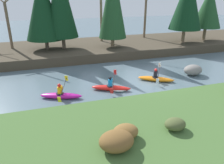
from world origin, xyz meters
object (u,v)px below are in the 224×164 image
kayaker_middle (113,88)px  boulder_midstream (193,70)px  kayaker_lead (156,78)px  kayaker_trailing (61,95)px

kayaker_middle → boulder_midstream: kayaker_middle is taller
kayaker_middle → boulder_midstream: 7.26m
kayaker_lead → kayaker_middle: size_ratio=0.96×
kayaker_middle → boulder_midstream: bearing=31.8°
kayaker_lead → kayaker_middle: bearing=-138.4°
kayaker_lead → boulder_midstream: 3.51m
kayaker_lead → kayaker_trailing: 7.26m
kayaker_middle → kayaker_trailing: bearing=-152.5°
kayaker_lead → boulder_midstream: kayaker_lead is taller
kayaker_trailing → boulder_midstream: size_ratio=1.79×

